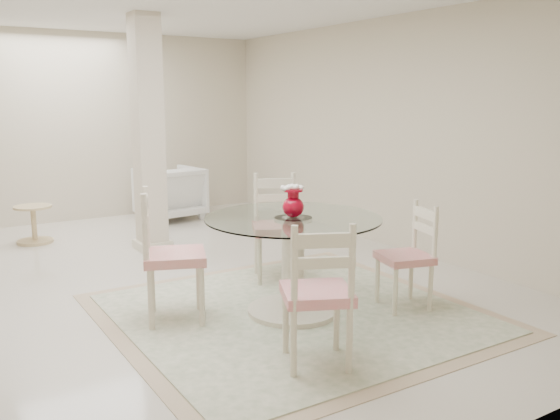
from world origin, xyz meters
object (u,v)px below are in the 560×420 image
armchair_white (170,193)px  dining_chair_south (319,285)px  red_vase (293,202)px  dining_chair_north (276,219)px  dining_chair_west (165,246)px  dining_chair_east (412,248)px  side_table (34,226)px  column (148,135)px  dining_table (293,265)px

armchair_white → dining_chair_south: bearing=71.5°
red_vase → dining_chair_north: 1.08m
dining_chair_west → armchair_white: bearing=-1.0°
dining_chair_east → armchair_white: dining_chair_east is taller
dining_chair_south → dining_chair_east: bearing=-133.8°
red_vase → side_table: 4.06m
red_vase → dining_chair_west: bearing=156.6°
column → dining_chair_north: (0.64, -1.77, -0.75)m
dining_chair_south → armchair_white: size_ratio=1.30×
dining_chair_north → side_table: 3.35m
dining_chair_west → red_vase: bearing=-92.4°
column → dining_chair_north: bearing=-70.2°
red_vase → dining_chair_west: dining_chair_west is taller
dining_chair_north → dining_chair_west: 1.45m
column → side_table: 1.92m
dining_chair_north → side_table: bearing=147.6°
column → dining_chair_east: column is taller
dining_chair_south → dining_chair_north: bearing=-89.4°
dining_table → red_vase: size_ratio=5.35×
armchair_white → side_table: size_ratio=1.83×
dining_chair_north → dining_chair_east: bearing=-43.4°
dining_chair_east → dining_chair_south: (-1.35, -0.53, 0.06)m
armchair_white → dining_chair_north: bearing=79.2°
dining_chair_west → dining_chair_south: dining_chair_west is taller
red_vase → side_table: size_ratio=0.57×
column → armchair_white: column is taller
column → dining_chair_south: bearing=-93.0°
armchair_white → side_table: 2.05m
red_vase → dining_chair_south: (-0.41, -0.94, -0.37)m
dining_chair_north → armchair_white: size_ratio=1.34×
dining_chair_north → dining_chair_south: 2.05m
side_table → dining_table: bearing=-70.1°
dining_chair_east → dining_chair_west: (-1.87, 0.81, 0.10)m
red_vase → dining_chair_east: (0.93, -0.40, -0.42)m
dining_chair_east → armchair_white: size_ratio=1.17×
dining_chair_east → dining_chair_west: size_ratio=0.84×
column → dining_table: 2.87m
column → side_table: bearing=137.3°
dining_chair_west → armchair_white: dining_chair_west is taller
column → armchair_white: bearing=61.4°
dining_chair_south → armchair_white: (1.04, 5.20, -0.20)m
column → side_table: (-1.14, 1.05, -1.13)m
armchair_white → side_table: armchair_white is taller
dining_chair_north → dining_table: bearing=-88.5°
red_vase → column: bearing=94.7°
side_table → dining_chair_north: bearing=-57.8°
column → dining_chair_east: bearing=-69.6°
column → dining_table: column is taller
column → dining_table: bearing=-85.3°
dining_chair_north → dining_chair_west: (-1.36, -0.52, 0.02)m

